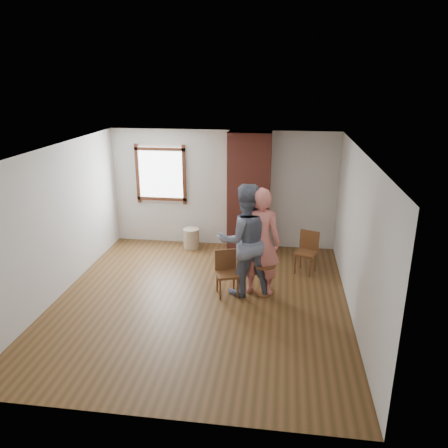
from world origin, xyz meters
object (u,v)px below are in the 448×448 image
Objects in this scene: stoneware_crock at (191,238)px; dining_chair_left at (226,270)px; side_table at (264,274)px; man at (245,240)px; dining_chair_right at (307,250)px; person_pink at (260,242)px.

dining_chair_left reaches higher than stoneware_crock.
stoneware_crock is 0.75× the size of side_table.
man is at bearing -54.97° from stoneware_crock.
person_pink reaches higher than dining_chair_right.
side_table is 0.70m from man.
dining_chair_right is at bearing -156.13° from man.
dining_chair_right is 1.45m from person_pink.
side_table is at bearing 151.61° from person_pink.
stoneware_crock is at bearing -73.87° from man.
side_table is at bearing -49.40° from stoneware_crock.
person_pink is (0.57, 0.10, 0.52)m from dining_chair_left.
dining_chair_left reaches higher than side_table.
stoneware_crock is 0.55× the size of dining_chair_right.
dining_chair_left is at bearing -1.86° from man.
dining_chair_left is at bearing -120.06° from dining_chair_right.
person_pink is (1.64, -1.96, 0.75)m from stoneware_crock.
side_table reaches higher than stoneware_crock.
dining_chair_right is at bearing 19.71° from dining_chair_left.
person_pink is (-0.87, -1.05, 0.51)m from dining_chair_right.
side_table is at bearing -15.11° from dining_chair_left.
stoneware_crock is 2.69m from dining_chair_right.
dining_chair_right is at bearing -19.94° from stoneware_crock.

